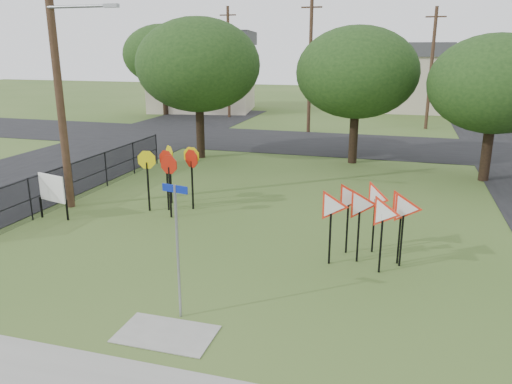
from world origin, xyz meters
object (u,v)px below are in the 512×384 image
stop_sign_cluster (173,165)px  info_board (52,190)px  street_name_sign (177,244)px  yield_sign_cluster (372,207)px

stop_sign_cluster → info_board: (-3.52, -2.17, -0.63)m
street_name_sign → stop_sign_cluster: bearing=116.3°
street_name_sign → yield_sign_cluster: bearing=48.2°
street_name_sign → info_board: (-6.96, 4.80, -0.68)m
yield_sign_cluster → info_board: 10.73m
yield_sign_cluster → street_name_sign: bearing=-131.8°
stop_sign_cluster → yield_sign_cluster: bearing=-21.2°
street_name_sign → yield_sign_cluster: (3.74, 4.18, -0.15)m
street_name_sign → stop_sign_cluster: (-3.44, 6.96, -0.05)m
info_board → yield_sign_cluster: bearing=-3.3°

